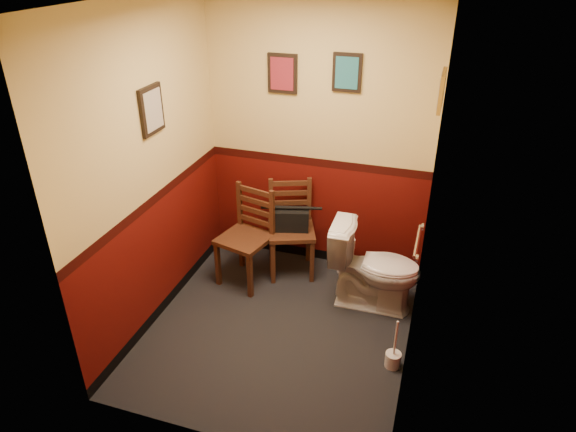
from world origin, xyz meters
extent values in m
cube|color=black|center=(0.00, 0.00, 0.00)|extent=(2.20, 2.40, 0.00)
cube|color=#4E0B07|center=(0.00, 1.20, 1.35)|extent=(2.20, 0.00, 2.70)
cube|color=#4E0B07|center=(0.00, -1.20, 1.35)|extent=(2.20, 0.00, 2.70)
cube|color=#4E0B07|center=(-1.10, 0.00, 1.35)|extent=(0.00, 2.40, 2.70)
cube|color=#4E0B07|center=(1.10, 0.00, 1.35)|extent=(0.00, 2.40, 2.70)
cylinder|color=silver|center=(1.07, 0.25, 0.95)|extent=(0.03, 0.50, 0.03)
cylinder|color=silver|center=(1.09, 0.00, 0.95)|extent=(0.02, 0.06, 0.06)
cylinder|color=silver|center=(1.09, 0.50, 0.95)|extent=(0.02, 0.06, 0.06)
cube|color=black|center=(-0.35, 1.18, 1.95)|extent=(0.28, 0.03, 0.36)
cube|color=maroon|center=(-0.35, 1.17, 1.95)|extent=(0.22, 0.01, 0.30)
cube|color=black|center=(0.25, 1.18, 2.00)|extent=(0.26, 0.03, 0.34)
cube|color=#246874|center=(0.25, 1.17, 2.00)|extent=(0.20, 0.01, 0.28)
cube|color=black|center=(-1.08, 0.10, 1.85)|extent=(0.03, 0.30, 0.38)
cube|color=tan|center=(-1.07, 0.10, 1.85)|extent=(0.01, 0.24, 0.31)
cube|color=olive|center=(1.08, 0.60, 2.05)|extent=(0.03, 0.34, 0.28)
cube|color=tan|center=(1.07, 0.60, 2.05)|extent=(0.01, 0.28, 0.22)
imported|color=white|center=(0.72, 0.59, 0.41)|extent=(0.84, 0.47, 0.81)
cylinder|color=silver|center=(1.01, -0.15, 0.06)|extent=(0.13, 0.13, 0.13)
cylinder|color=silver|center=(1.01, -0.15, 0.28)|extent=(0.02, 0.02, 0.36)
cube|color=#4F2917|center=(-0.55, 0.59, 0.48)|extent=(0.55, 0.55, 0.04)
cube|color=#4F2917|center=(-0.78, 0.45, 0.24)|extent=(0.05, 0.05, 0.48)
cube|color=#4F2917|center=(-0.69, 0.82, 0.24)|extent=(0.05, 0.05, 0.48)
cube|color=#4F2917|center=(-0.41, 0.35, 0.24)|extent=(0.05, 0.05, 0.48)
cube|color=#4F2917|center=(-0.32, 0.73, 0.24)|extent=(0.05, 0.05, 0.48)
cube|color=#4F2917|center=(-0.69, 0.83, 0.72)|extent=(0.05, 0.05, 0.48)
cube|color=#4F2917|center=(-0.31, 0.73, 0.72)|extent=(0.05, 0.05, 0.48)
cube|color=#4F2917|center=(-0.50, 0.78, 0.59)|extent=(0.36, 0.12, 0.05)
cube|color=#4F2917|center=(-0.50, 0.78, 0.70)|extent=(0.36, 0.12, 0.05)
cube|color=#4F2917|center=(-0.50, 0.78, 0.81)|extent=(0.36, 0.12, 0.05)
cube|color=#4F2917|center=(-0.50, 0.78, 0.91)|extent=(0.36, 0.12, 0.05)
cube|color=#4F2917|center=(-0.17, 0.88, 0.48)|extent=(0.58, 0.58, 0.04)
cube|color=#4F2917|center=(-0.28, 0.63, 0.24)|extent=(0.06, 0.06, 0.48)
cube|color=#4F2917|center=(-0.42, 0.99, 0.24)|extent=(0.06, 0.06, 0.48)
cube|color=#4F2917|center=(0.08, 0.77, 0.24)|extent=(0.06, 0.06, 0.48)
cube|color=#4F2917|center=(-0.06, 1.13, 0.24)|extent=(0.06, 0.06, 0.48)
cube|color=#4F2917|center=(-0.42, 1.00, 0.72)|extent=(0.05, 0.05, 0.48)
cube|color=#4F2917|center=(-0.06, 1.14, 0.72)|extent=(0.05, 0.05, 0.48)
cube|color=#4F2917|center=(-0.24, 1.07, 0.59)|extent=(0.35, 0.16, 0.05)
cube|color=#4F2917|center=(-0.24, 1.07, 0.69)|extent=(0.35, 0.16, 0.05)
cube|color=#4F2917|center=(-0.24, 1.07, 0.80)|extent=(0.35, 0.16, 0.05)
cube|color=#4F2917|center=(-0.24, 1.07, 0.91)|extent=(0.35, 0.16, 0.05)
cube|color=black|center=(-0.17, 0.88, 0.61)|extent=(0.37, 0.25, 0.21)
cylinder|color=black|center=(-0.17, 0.88, 0.74)|extent=(0.30, 0.11, 0.03)
cylinder|color=silver|center=(0.34, 1.03, 0.05)|extent=(0.11, 0.11, 0.10)
cylinder|color=silver|center=(0.46, 1.03, 0.05)|extent=(0.11, 0.11, 0.10)
cylinder|color=silver|center=(0.40, 1.02, 0.15)|extent=(0.11, 0.11, 0.10)
cylinder|color=silver|center=(0.40, 1.00, 0.25)|extent=(0.11, 0.11, 0.10)
cylinder|color=silver|center=(0.40, 1.03, 0.35)|extent=(0.11, 0.11, 0.10)
camera|label=1|loc=(1.14, -3.34, 3.03)|focal=32.00mm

